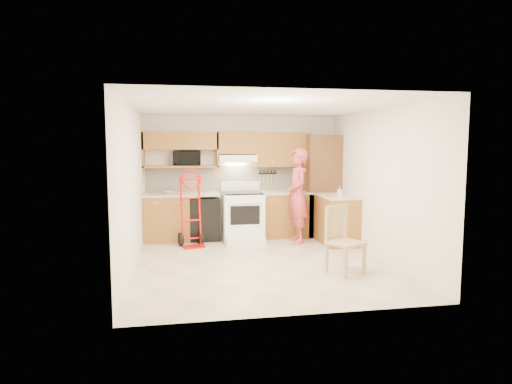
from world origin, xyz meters
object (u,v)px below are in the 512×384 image
object	(u,v)px
range	(243,212)
dining_chair	(346,240)
microwave	(187,158)
hand_truck	(192,212)
person	(298,196)

from	to	relation	value
range	dining_chair	bearing A→B (deg)	-63.77
microwave	hand_truck	world-z (taller)	microwave
microwave	hand_truck	bearing A→B (deg)	-79.52
range	hand_truck	xyz separation A→B (m)	(-1.00, -0.26, 0.08)
microwave	dining_chair	distance (m)	3.83
person	hand_truck	distance (m)	2.05
hand_truck	range	bearing A→B (deg)	1.85
microwave	dining_chair	xyz separation A→B (m)	(2.24, -2.88, -1.14)
microwave	range	xyz separation A→B (m)	(1.06, -0.48, -1.06)
microwave	person	size ratio (longest dim) A/B	0.29
hand_truck	dining_chair	distance (m)	3.07
microwave	range	size ratio (longest dim) A/B	0.46
hand_truck	dining_chair	size ratio (longest dim) A/B	1.31
hand_truck	dining_chair	world-z (taller)	hand_truck
hand_truck	microwave	bearing A→B (deg)	82.10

